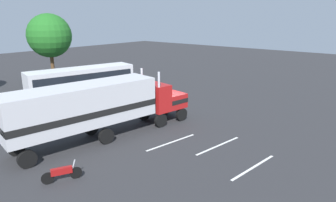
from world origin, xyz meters
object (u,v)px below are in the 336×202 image
(person_bystander, at_px, (98,116))
(motorcycle, at_px, (62,173))
(tree_left, at_px, (49,36))
(parked_bus, at_px, (82,81))
(semi_truck, at_px, (98,105))

(person_bystander, xyz_separation_m, motorcycle, (-6.49, -5.17, -0.41))
(person_bystander, xyz_separation_m, tree_left, (5.99, 16.67, 5.34))
(parked_bus, relative_size, motorcycle, 5.82)
(semi_truck, xyz_separation_m, tree_left, (7.47, 18.72, 3.71))
(person_bystander, height_order, tree_left, tree_left)
(parked_bus, height_order, tree_left, tree_left)
(semi_truck, bearing_deg, person_bystander, 54.27)
(person_bystander, relative_size, tree_left, 0.18)
(person_bystander, height_order, parked_bus, parked_bus)
(person_bystander, relative_size, motorcycle, 0.84)
(person_bystander, bearing_deg, motorcycle, -141.44)
(person_bystander, relative_size, parked_bus, 0.14)
(semi_truck, height_order, tree_left, tree_left)
(motorcycle, bearing_deg, parked_bus, 50.79)
(person_bystander, xyz_separation_m, parked_bus, (4.12, 7.83, 1.17))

